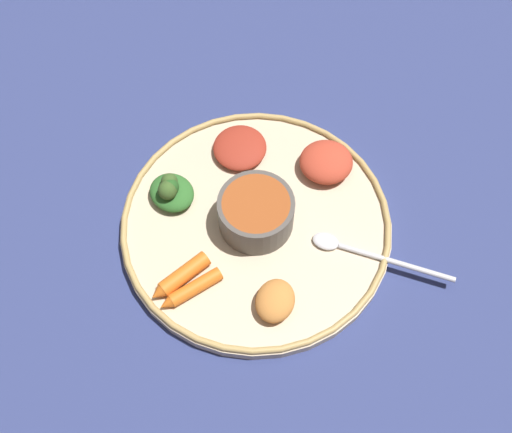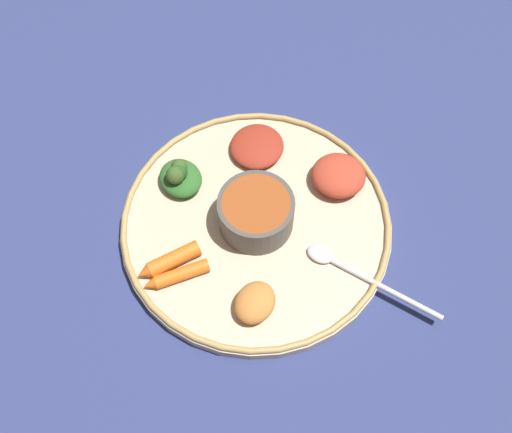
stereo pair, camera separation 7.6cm
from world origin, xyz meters
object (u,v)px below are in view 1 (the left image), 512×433
Objects in this scene: carrot_outer at (191,289)px; center_bowl at (256,212)px; greens_pile at (171,191)px; spoon at (360,252)px; carrot_near_spoon at (180,277)px.

center_bowl is at bearing -37.43° from carrot_outer.
greens_pile is at bearing 15.21° from carrot_outer.
spoon is 2.30× the size of carrot_outer.
carrot_outer is at bearing -164.79° from greens_pile.
carrot_near_spoon is (-0.04, 0.22, 0.01)m from spoon.
greens_pile reaches higher than carrot_outer.
center_bowl is 1.17× the size of greens_pile.
center_bowl is 0.12m from carrot_near_spoon.
carrot_near_spoon is at bearing -169.56° from greens_pile.
center_bowl is 1.31× the size of carrot_near_spoon.
spoon is (-0.04, -0.13, -0.02)m from center_bowl.
greens_pile is at bearing 73.29° from center_bowl.
spoon is at bearing -74.45° from carrot_outer.
greens_pile is (0.07, 0.24, 0.01)m from spoon.
spoon is at bearing -79.21° from carrot_near_spoon.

